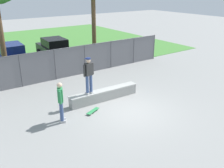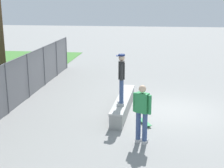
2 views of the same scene
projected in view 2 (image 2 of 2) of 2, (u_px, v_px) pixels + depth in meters
The scene contains 6 objects.
ground_plane at pixel (170, 111), 12.71m from camera, with size 80.00×80.00×0.00m, color gray.
concrete_ledge at pixel (123, 104), 12.58m from camera, with size 3.87×0.64×0.56m.
skateboarder at pixel (121, 77), 11.39m from camera, with size 0.60×0.33×1.84m.
skateboard at pixel (145, 122), 11.35m from camera, with size 0.81×0.51×0.09m.
chainlink_fence at pixel (18, 80), 13.21m from camera, with size 15.00×0.07×1.95m.
bystander at pixel (142, 111), 9.64m from camera, with size 0.39×0.55×1.82m.
Camera 2 is at (-12.21, 0.70, 4.25)m, focal length 52.06 mm.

